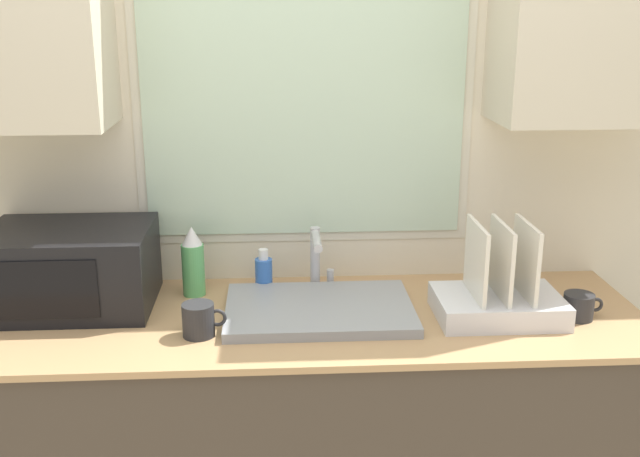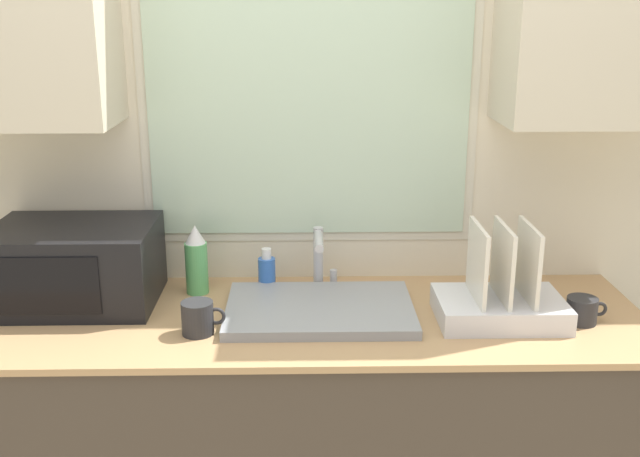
# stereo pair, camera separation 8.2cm
# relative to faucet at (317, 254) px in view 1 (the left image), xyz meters

# --- Properties ---
(countertop) EXTENTS (2.02, 0.68, 0.91)m
(countertop) POSITION_rel_faucet_xyz_m (-0.03, -0.20, -0.58)
(countertop) COLOR #42382D
(countertop) RESTS_ON ground_plane
(wall_back) EXTENTS (6.00, 0.38, 2.60)m
(wall_back) POSITION_rel_faucet_xyz_m (-0.03, 0.12, 0.37)
(wall_back) COLOR beige
(wall_back) RESTS_ON ground_plane
(sink_basin) EXTENTS (0.56, 0.39, 0.03)m
(sink_basin) POSITION_rel_faucet_xyz_m (-0.00, -0.19, -0.11)
(sink_basin) COLOR gray
(sink_basin) RESTS_ON countertop
(faucet) EXTENTS (0.08, 0.19, 0.21)m
(faucet) POSITION_rel_faucet_xyz_m (0.00, 0.00, 0.00)
(faucet) COLOR #B7B7BC
(faucet) RESTS_ON countertop
(microwave) EXTENTS (0.49, 0.37, 0.25)m
(microwave) POSITION_rel_faucet_xyz_m (-0.76, -0.08, -0.00)
(microwave) COLOR black
(microwave) RESTS_ON countertop
(dish_rack) EXTENTS (0.37, 0.26, 0.29)m
(dish_rack) POSITION_rel_faucet_xyz_m (0.52, -0.25, -0.06)
(dish_rack) COLOR silver
(dish_rack) RESTS_ON countertop
(spray_bottle) EXTENTS (0.07, 0.07, 0.23)m
(spray_bottle) POSITION_rel_faucet_xyz_m (-0.40, -0.01, -0.02)
(spray_bottle) COLOR #59B266
(spray_bottle) RESTS_ON countertop
(soap_bottle) EXTENTS (0.06, 0.06, 0.14)m
(soap_bottle) POSITION_rel_faucet_xyz_m (-0.17, 0.02, -0.07)
(soap_bottle) COLOR blue
(soap_bottle) RESTS_ON countertop
(mug_near_sink) EXTENTS (0.12, 0.09, 0.10)m
(mug_near_sink) POSITION_rel_faucet_xyz_m (-0.35, -0.33, -0.08)
(mug_near_sink) COLOR #262628
(mug_near_sink) RESTS_ON countertop
(mug_by_rack) EXTENTS (0.12, 0.09, 0.08)m
(mug_by_rack) POSITION_rel_faucet_xyz_m (0.76, -0.27, -0.09)
(mug_by_rack) COLOR #262628
(mug_by_rack) RESTS_ON countertop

